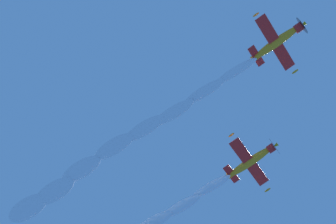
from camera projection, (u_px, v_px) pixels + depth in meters
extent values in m
ellipsoid|color=orange|center=(277.00, 42.00, 92.84)|extent=(3.66, 7.86, 2.17)
cylinder|color=red|center=(298.00, 28.00, 92.58)|extent=(1.83, 1.39, 1.67)
cone|color=yellow|center=(303.00, 25.00, 92.53)|extent=(0.95, 0.97, 0.82)
cylinder|color=#3F3F47|center=(302.00, 25.00, 92.54)|extent=(3.42, 0.85, 3.49)
cube|color=red|center=(275.00, 43.00, 92.66)|extent=(9.34, 4.33, 3.81)
ellipsoid|color=orange|center=(295.00, 72.00, 92.04)|extent=(0.64, 1.10, 0.45)
ellipsoid|color=orange|center=(256.00, 15.00, 93.28)|extent=(0.64, 1.10, 0.45)
cube|color=red|center=(256.00, 56.00, 93.14)|extent=(3.48, 2.00, 1.45)
cube|color=orange|center=(256.00, 57.00, 93.73)|extent=(0.94, 1.32, 1.36)
ellipsoid|color=#1E232D|center=(279.00, 41.00, 93.30)|extent=(1.48, 1.95, 1.14)
ellipsoid|color=orange|center=(251.00, 161.00, 98.75)|extent=(3.68, 7.86, 2.05)
cylinder|color=red|center=(271.00, 148.00, 98.45)|extent=(1.80, 1.39, 1.63)
cone|color=yellow|center=(275.00, 145.00, 98.39)|extent=(0.94, 0.97, 0.79)
cylinder|color=#3F3F47|center=(274.00, 146.00, 98.40)|extent=(3.34, 0.86, 3.42)
cube|color=red|center=(249.00, 162.00, 98.58)|extent=(9.49, 4.38, 3.38)
ellipsoid|color=orange|center=(268.00, 190.00, 98.18)|extent=(0.64, 1.10, 0.43)
ellipsoid|color=orange|center=(231.00, 135.00, 98.98)|extent=(0.64, 1.10, 0.43)
cube|color=red|center=(231.00, 174.00, 99.10)|extent=(3.54, 2.02, 1.29)
cube|color=orange|center=(231.00, 174.00, 99.69)|extent=(0.90, 1.31, 1.36)
ellipsoid|color=#1E232D|center=(253.00, 160.00, 99.20)|extent=(1.47, 1.95, 1.10)
ellipsoid|color=white|center=(236.00, 71.00, 93.30)|extent=(3.26, 6.87, 1.81)
ellipsoid|color=white|center=(204.00, 91.00, 94.03)|extent=(3.50, 6.96, 2.06)
ellipsoid|color=white|center=(174.00, 112.00, 94.28)|extent=(3.75, 7.06, 2.32)
ellipsoid|color=white|center=(145.00, 128.00, 94.59)|extent=(4.00, 7.15, 2.57)
ellipsoid|color=white|center=(114.00, 147.00, 95.12)|extent=(4.24, 7.24, 2.82)
ellipsoid|color=white|center=(81.00, 170.00, 95.69)|extent=(4.49, 7.34, 3.07)
ellipsoid|color=white|center=(55.00, 191.00, 95.79)|extent=(4.73, 7.43, 3.32)
ellipsoid|color=white|center=(28.00, 208.00, 96.32)|extent=(4.98, 7.52, 3.57)
ellipsoid|color=white|center=(211.00, 186.00, 99.27)|extent=(3.26, 6.87, 1.81)
ellipsoid|color=white|center=(181.00, 206.00, 99.71)|extent=(3.50, 6.96, 2.06)
ellipsoid|color=white|center=(154.00, 222.00, 99.98)|extent=(3.75, 7.06, 2.32)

